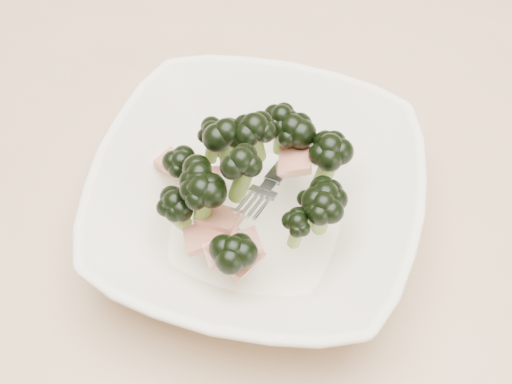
{
  "coord_description": "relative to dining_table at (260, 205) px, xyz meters",
  "views": [
    {
      "loc": [
        0.19,
        -0.38,
        1.31
      ],
      "look_at": [
        0.04,
        -0.08,
        0.8
      ],
      "focal_mm": 50.0,
      "sensor_mm": 36.0,
      "label": 1
    }
  ],
  "objects": [
    {
      "name": "broccoli_dish",
      "position": [
        0.03,
        -0.08,
        0.14
      ],
      "size": [
        0.34,
        0.34,
        0.13
      ],
      "color": "#EFE4CA",
      "rests_on": "dining_table"
    },
    {
      "name": "dining_table",
      "position": [
        0.0,
        0.0,
        0.0
      ],
      "size": [
        1.2,
        0.8,
        0.75
      ],
      "color": "tan",
      "rests_on": "ground"
    }
  ]
}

